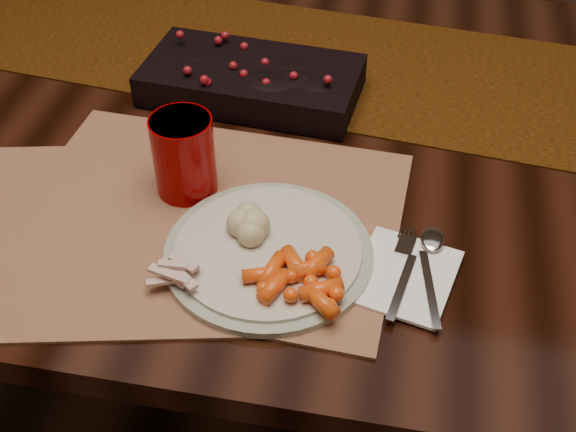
% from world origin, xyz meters
% --- Properties ---
extents(floor, '(5.00, 5.00, 0.00)m').
position_xyz_m(floor, '(0.00, 0.00, 0.00)').
color(floor, black).
rests_on(floor, ground).
extents(dining_table, '(1.80, 1.00, 0.75)m').
position_xyz_m(dining_table, '(0.00, 0.00, 0.38)').
color(dining_table, black).
rests_on(dining_table, floor).
extents(table_runner, '(1.83, 0.57, 0.00)m').
position_xyz_m(table_runner, '(-0.00, 0.18, 0.75)').
color(table_runner, '#37260E').
rests_on(table_runner, dining_table).
extents(centerpiece, '(0.35, 0.20, 0.07)m').
position_xyz_m(centerpiece, '(-0.12, 0.06, 0.79)').
color(centerpiece, black).
rests_on(centerpiece, table_runner).
extents(placemat_main, '(0.52, 0.39, 0.00)m').
position_xyz_m(placemat_main, '(-0.11, -0.23, 0.75)').
color(placemat_main, brown).
rests_on(placemat_main, dining_table).
extents(placemat_second, '(0.56, 0.46, 0.00)m').
position_xyz_m(placemat_second, '(-0.27, -0.29, 0.75)').
color(placemat_second, '#945F39').
rests_on(placemat_second, dining_table).
extents(dinner_plate, '(0.27, 0.27, 0.01)m').
position_xyz_m(dinner_plate, '(-0.02, -0.29, 0.76)').
color(dinner_plate, beige).
rests_on(dinner_plate, placemat_main).
extents(baby_carrots, '(0.13, 0.11, 0.02)m').
position_xyz_m(baby_carrots, '(0.02, -0.34, 0.78)').
color(baby_carrots, '#EA4B0F').
rests_on(baby_carrots, dinner_plate).
extents(mashed_potatoes, '(0.09, 0.08, 0.04)m').
position_xyz_m(mashed_potatoes, '(-0.04, -0.27, 0.79)').
color(mashed_potatoes, beige).
rests_on(mashed_potatoes, dinner_plate).
extents(turkey_shreds, '(0.07, 0.06, 0.01)m').
position_xyz_m(turkey_shreds, '(-0.11, -0.36, 0.78)').
color(turkey_shreds, '#AA978D').
rests_on(turkey_shreds, dinner_plate).
extents(napkin, '(0.14, 0.16, 0.00)m').
position_xyz_m(napkin, '(0.15, -0.30, 0.76)').
color(napkin, white).
rests_on(napkin, placemat_main).
extents(fork, '(0.05, 0.14, 0.00)m').
position_xyz_m(fork, '(0.15, -0.30, 0.76)').
color(fork, silver).
rests_on(fork, napkin).
extents(spoon, '(0.06, 0.16, 0.00)m').
position_xyz_m(spoon, '(0.18, -0.29, 0.76)').
color(spoon, white).
rests_on(spoon, napkin).
extents(red_cup, '(0.11, 0.11, 0.11)m').
position_xyz_m(red_cup, '(-0.15, -0.18, 0.81)').
color(red_cup, '#820000').
rests_on(red_cup, placemat_main).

